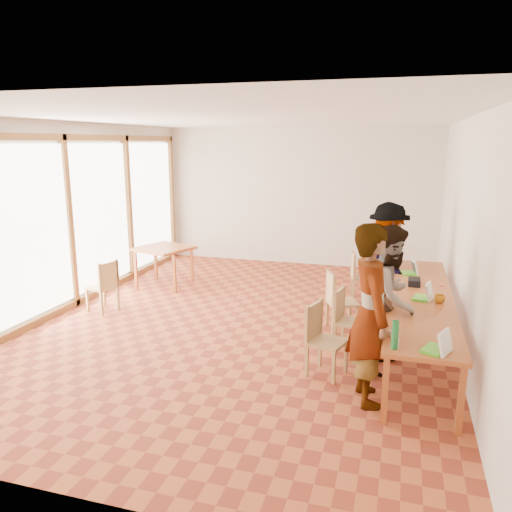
% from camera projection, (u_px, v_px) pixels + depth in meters
% --- Properties ---
extents(ground, '(8.00, 8.00, 0.00)m').
position_uv_depth(ground, '(243.00, 323.00, 7.56)').
color(ground, '#AB4F29').
rests_on(ground, ground).
extents(wall_back, '(6.00, 0.10, 3.00)m').
position_uv_depth(wall_back, '(298.00, 197.00, 10.97)').
color(wall_back, beige).
rests_on(wall_back, ground).
extents(wall_front, '(6.00, 0.10, 3.00)m').
position_uv_depth(wall_front, '(67.00, 314.00, 3.49)').
color(wall_front, beige).
rests_on(wall_front, ground).
extents(wall_right, '(0.10, 8.00, 3.00)m').
position_uv_depth(wall_right, '(464.00, 236.00, 6.41)').
color(wall_right, beige).
rests_on(wall_right, ground).
extents(window_wall, '(0.10, 8.00, 3.00)m').
position_uv_depth(window_wall, '(68.00, 217.00, 8.04)').
color(window_wall, white).
rests_on(window_wall, ground).
extents(ceiling, '(6.00, 8.00, 0.04)m').
position_uv_depth(ceiling, '(242.00, 117.00, 6.89)').
color(ceiling, white).
rests_on(ceiling, wall_back).
extents(communal_table, '(0.80, 4.00, 0.75)m').
position_uv_depth(communal_table, '(420.00, 299.00, 6.42)').
color(communal_table, '#B05927').
rests_on(communal_table, ground).
extents(side_table, '(0.90, 0.90, 0.75)m').
position_uv_depth(side_table, '(164.00, 251.00, 9.38)').
color(side_table, '#B05927').
rests_on(side_table, ground).
extents(chair_near, '(0.50, 0.50, 0.45)m').
position_uv_depth(chair_near, '(320.00, 331.00, 5.82)').
color(chair_near, tan).
rests_on(chair_near, ground).
extents(chair_mid, '(0.45, 0.45, 0.44)m').
position_uv_depth(chair_mid, '(345.00, 313.00, 6.48)').
color(chair_mid, tan).
rests_on(chair_mid, ground).
extents(chair_far, '(0.53, 0.53, 0.46)m').
position_uv_depth(chair_far, '(336.00, 295.00, 7.16)').
color(chair_far, tan).
rests_on(chair_far, ground).
extents(chair_empty, '(0.46, 0.46, 0.43)m').
position_uv_depth(chair_empty, '(358.00, 271.00, 8.62)').
color(chair_empty, tan).
rests_on(chair_empty, ground).
extents(chair_spare, '(0.49, 0.49, 0.45)m').
position_uv_depth(chair_spare, '(105.00, 281.00, 7.93)').
color(chair_spare, tan).
rests_on(chair_spare, ground).
extents(person_near, '(0.64, 0.80, 1.90)m').
position_uv_depth(person_near, '(371.00, 315.00, 5.10)').
color(person_near, gray).
rests_on(person_near, ground).
extents(person_mid, '(0.88, 1.01, 1.75)m').
position_uv_depth(person_mid, '(390.00, 298.00, 5.90)').
color(person_mid, gray).
rests_on(person_mid, ground).
extents(person_far, '(1.05, 1.31, 1.76)m').
position_uv_depth(person_far, '(387.00, 258.00, 7.90)').
color(person_far, gray).
rests_on(person_far, ground).
extents(laptop_near, '(0.31, 0.33, 0.22)m').
position_uv_depth(laptop_near, '(440.00, 346.00, 4.66)').
color(laptop_near, '#53D324').
rests_on(laptop_near, communal_table).
extents(laptop_mid, '(0.28, 0.30, 0.22)m').
position_uv_depth(laptop_mid, '(425.00, 295.00, 6.23)').
color(laptop_mid, '#53D324').
rests_on(laptop_mid, communal_table).
extents(laptop_far, '(0.27, 0.29, 0.21)m').
position_uv_depth(laptop_far, '(411.00, 270.00, 7.44)').
color(laptop_far, '#53D324').
rests_on(laptop_far, communal_table).
extents(yellow_mug, '(0.16, 0.16, 0.10)m').
position_uv_depth(yellow_mug, '(440.00, 299.00, 6.11)').
color(yellow_mug, orange).
rests_on(yellow_mug, communal_table).
extents(green_bottle, '(0.07, 0.07, 0.28)m').
position_uv_depth(green_bottle, '(395.00, 335.00, 4.73)').
color(green_bottle, '#17672F').
rests_on(green_bottle, communal_table).
extents(clear_glass, '(0.07, 0.07, 0.09)m').
position_uv_depth(clear_glass, '(395.00, 343.00, 4.78)').
color(clear_glass, silver).
rests_on(clear_glass, communal_table).
extents(condiment_cup, '(0.08, 0.08, 0.06)m').
position_uv_depth(condiment_cup, '(393.00, 333.00, 5.06)').
color(condiment_cup, white).
rests_on(condiment_cup, communal_table).
extents(pink_phone, '(0.05, 0.10, 0.01)m').
position_uv_depth(pink_phone, '(441.00, 285.00, 6.85)').
color(pink_phone, '#E33856').
rests_on(pink_phone, communal_table).
extents(black_pouch, '(0.16, 0.26, 0.09)m').
position_uv_depth(black_pouch, '(414.00, 282.00, 6.86)').
color(black_pouch, black).
rests_on(black_pouch, communal_table).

